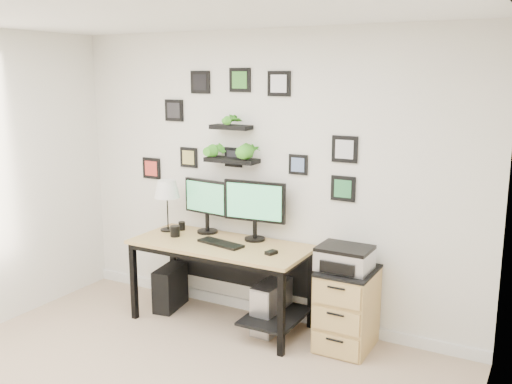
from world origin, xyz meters
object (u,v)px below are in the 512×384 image
Objects in this scene: printer at (345,258)px; file_cabinet at (347,308)px; table_lamp at (167,190)px; mug at (175,231)px; monitor_left at (206,202)px; desk at (226,256)px; pc_tower_grey at (271,307)px; monitor_right at (255,205)px; pc_tower_black at (170,288)px.

file_cabinet is at bearing 28.09° from printer.
mug is (0.18, -0.14, -0.34)m from table_lamp.
file_cabinet is (1.44, -0.13, -0.71)m from monitor_left.
table_lamp is at bearing -163.52° from monitor_left.
printer reaches higher than desk.
monitor_right is at bearing 149.74° from pc_tower_grey.
mug is at bearing -160.98° from monitor_right.
mug is 0.15× the size of file_cabinet.
desk is 2.75× the size of monitor_right.
monitor_right is 0.90m from pc_tower_grey.
desk is at bearing -30.35° from monitor_left.
mug is at bearing -173.84° from desk.
mug reaches higher than pc_tower_grey.
monitor_right is 1.19m from file_cabinet.
table_lamp is (-0.37, -0.11, 0.10)m from monitor_left.
monitor_left reaches higher than file_cabinet.
pc_tower_grey is 0.86m from printer.
printer reaches higher than file_cabinet.
printer is at bearing -8.98° from monitor_right.
monitor_right is at bearing 44.77° from desk.
desk is at bearing -177.70° from printer.
monitor_left is 1.20× the size of printer.
table_lamp is 1.98m from file_cabinet.
printer reaches higher than pc_tower_black.
printer is at bearing -1.20° from table_lamp.
monitor_left is 0.76× the size of file_cabinet.
printer is (-0.03, -0.01, 0.43)m from file_cabinet.
monitor_right is at bearing 2.35° from pc_tower_black.
pc_tower_black is at bearing -178.54° from pc_tower_grey.
monitor_right reaches higher than desk.
monitor_left is 1.61m from file_cabinet.
pc_tower_black is (-0.32, -0.17, -0.84)m from monitor_left.
pc_tower_grey is at bearing 179.96° from printer.
desk is at bearing -10.67° from pc_tower_black.
monitor_left is at bearing 149.65° from desk.
monitor_right is 1.38× the size of printer.
printer is at bearing -151.91° from file_cabinet.
table_lamp is at bearing 120.01° from pc_tower_black.
printer is (0.90, -0.14, -0.30)m from monitor_right.
pc_tower_black is 1.77m from file_cabinet.
pc_tower_black is 0.61× the size of file_cabinet.
mug is at bearing -176.46° from printer.
printer is (1.73, 0.03, 0.56)m from pc_tower_black.
mug reaches higher than pc_tower_black.
mug reaches higher than desk.
mug is at bearing -176.02° from file_cabinet.
monitor_right is at bearing 6.79° from table_lamp.
monitor_left reaches higher than mug.
file_cabinet is (1.12, 0.06, -0.29)m from desk.
table_lamp is at bearing 179.28° from file_cabinet.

